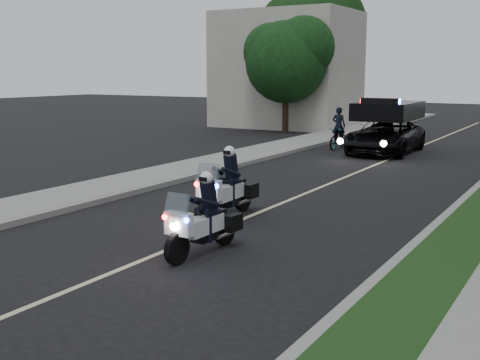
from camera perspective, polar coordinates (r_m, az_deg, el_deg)
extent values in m
plane|color=black|center=(11.50, -8.35, -7.14)|extent=(120.00, 120.00, 0.00)
cube|color=gray|center=(19.03, 21.43, -0.62)|extent=(0.20, 60.00, 0.15)
cube|color=gray|center=(21.81, -0.30, 1.38)|extent=(0.20, 60.00, 0.15)
cube|color=gray|center=(22.39, -2.72, 1.60)|extent=(2.00, 60.00, 0.16)
cube|color=#A8A396|center=(38.45, 4.43, 10.26)|extent=(8.00, 6.00, 7.00)
cube|color=#BFB78C|center=(20.06, 9.81, 0.26)|extent=(0.12, 50.00, 0.01)
imported|color=black|center=(26.45, 13.38, 2.48)|extent=(2.52, 5.21, 2.50)
imported|color=black|center=(27.46, 9.16, 2.90)|extent=(0.63, 1.80, 0.94)
imported|color=black|center=(27.46, 9.16, 2.90)|extent=(0.61, 0.41, 1.65)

